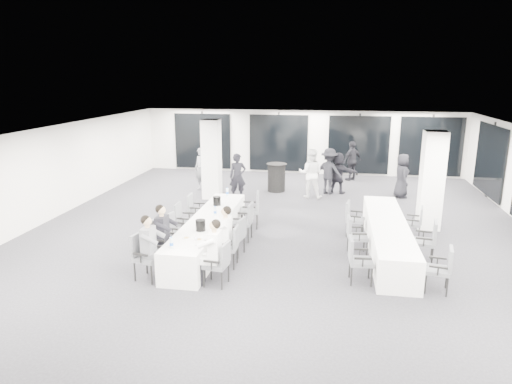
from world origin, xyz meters
TOP-DOWN VIEW (x-y plane):
  - room at (0.89, 1.11)m, footprint 14.04×16.04m
  - column_left at (-2.80, 3.20)m, footprint 0.60×0.60m
  - column_right at (4.20, 1.00)m, footprint 0.60×0.60m
  - banquet_table_main at (-1.64, -1.49)m, footprint 0.90×5.00m
  - banquet_table_side at (2.85, -1.02)m, footprint 0.90×5.00m
  - cocktail_table at (-0.65, 4.56)m, footprint 0.76×0.76m
  - chair_main_left_near at (-2.47, -3.57)m, footprint 0.61×0.64m
  - chair_main_left_second at (-2.48, -2.77)m, footprint 0.55×0.61m
  - chair_main_left_mid at (-2.46, -1.71)m, footprint 0.53×0.56m
  - chair_main_left_fourth at (-2.47, -1.01)m, footprint 0.49×0.55m
  - chair_main_left_far at (-2.47, 0.03)m, footprint 0.50×0.56m
  - chair_main_right_near at (-0.81, -3.63)m, footprint 0.53×0.58m
  - chair_main_right_second at (-0.80, -2.63)m, footprint 0.49×0.54m
  - chair_main_right_mid at (-0.81, -1.94)m, footprint 0.55×0.59m
  - chair_main_right_fourth at (-0.80, -0.87)m, footprint 0.52×0.58m
  - chair_main_right_far at (-0.80, 0.22)m, footprint 0.59×0.64m
  - chair_side_left_near at (2.02, -2.99)m, footprint 0.53×0.58m
  - chair_side_left_mid at (2.02, -1.44)m, footprint 0.53×0.58m
  - chair_side_left_far at (2.02, -0.01)m, footprint 0.55×0.59m
  - chair_side_right_near at (3.68, -3.17)m, footprint 0.56×0.60m
  - chair_side_right_mid at (3.69, -1.61)m, footprint 0.58×0.62m
  - chair_side_right_far at (3.68, -0.03)m, footprint 0.53×0.56m
  - seated_guest_a at (-2.30, -3.59)m, footprint 0.50×0.38m
  - seated_guest_b at (-2.30, -2.78)m, footprint 0.50×0.38m
  - seated_guest_c at (-0.97, -3.62)m, footprint 0.50×0.38m
  - seated_guest_d at (-0.97, -2.64)m, footprint 0.50×0.38m
  - standing_guest_a at (-1.85, 3.17)m, footprint 0.82×0.75m
  - standing_guest_b at (0.67, 3.83)m, footprint 0.99×0.62m
  - standing_guest_c at (1.30, 4.49)m, footprint 1.39×1.07m
  - standing_guest_d at (2.22, 6.89)m, footprint 1.22×1.22m
  - standing_guest_e at (3.89, 4.43)m, footprint 0.64×0.93m
  - standing_guest_f at (1.63, 4.64)m, footprint 1.71×1.07m
  - standing_guest_g at (-3.49, 4.20)m, footprint 0.85×0.78m
  - ice_bucket_near at (-1.56, -2.43)m, footprint 0.23×0.23m
  - ice_bucket_far at (-1.72, -0.27)m, footprint 0.22×0.22m
  - water_bottle_a at (-1.84, -3.63)m, footprint 0.08×0.08m
  - water_bottle_b at (-1.53, -1.22)m, footprint 0.08×0.08m
  - water_bottle_c at (-1.67, 0.76)m, footprint 0.08×0.08m
  - plate_a at (-1.73, -2.98)m, footprint 0.20×0.20m
  - plate_b at (-1.42, -3.04)m, footprint 0.18×0.18m
  - plate_c at (-1.66, -2.04)m, footprint 0.22×0.22m
  - wine_glass at (-1.38, -3.39)m, footprint 0.08×0.08m

SIDE VIEW (x-z plane):
  - banquet_table_main at x=-1.64m, z-range 0.00..0.75m
  - banquet_table_side at x=2.85m, z-range 0.00..0.75m
  - chair_main_left_mid at x=-2.46m, z-range 0.06..0.96m
  - chair_side_right_far at x=3.68m, z-range 0.06..0.96m
  - chair_main_right_mid at x=-0.81m, z-range 0.07..1.00m
  - cocktail_table at x=-0.65m, z-range 0.01..1.07m
  - chair_main_right_near at x=-0.81m, z-range 0.07..1.01m
  - chair_side_left_far at x=2.02m, z-range 0.07..1.01m
  - chair_main_left_far at x=-2.47m, z-range 0.07..1.01m
  - chair_main_right_second at x=-0.80m, z-range 0.07..1.02m
  - chair_side_left_mid at x=2.02m, z-range 0.07..1.03m
  - chair_side_right_near at x=3.68m, z-range 0.07..1.03m
  - chair_main_left_fourth at x=-2.47m, z-range 0.07..1.04m
  - chair_side_left_near at x=2.02m, z-range 0.07..1.05m
  - chair_side_right_mid at x=3.69m, z-range 0.07..1.08m
  - chair_main_right_fourth at x=-0.80m, z-range 0.07..1.08m
  - chair_main_left_near at x=-2.47m, z-range 0.07..1.09m
  - chair_main_left_second at x=-2.48m, z-range 0.07..1.11m
  - chair_main_right_far at x=-0.80m, z-range 0.07..1.11m
  - plate_a at x=-1.73m, z-range 0.75..0.78m
  - plate_b at x=-1.42m, z-range 0.75..0.78m
  - plate_c at x=-1.66m, z-range 0.75..0.78m
  - seated_guest_a at x=-2.30m, z-range 0.09..1.53m
  - seated_guest_b at x=-2.30m, z-range 0.09..1.53m
  - seated_guest_c at x=-0.97m, z-range 0.09..1.53m
  - seated_guest_d at x=-0.97m, z-range 0.09..1.53m
  - water_bottle_b at x=-1.53m, z-range 0.75..0.99m
  - water_bottle_c at x=-1.67m, z-range 0.75..0.99m
  - water_bottle_a at x=-1.84m, z-range 0.75..0.99m
  - standing_guest_f at x=1.63m, z-range 0.00..1.75m
  - ice_bucket_far at x=-1.72m, z-range 0.75..1.00m
  - ice_bucket_near at x=-1.56m, z-range 0.75..1.01m
  - standing_guest_e at x=3.89m, z-range 0.00..1.79m
  - wine_glass at x=-1.38m, z-range 0.80..1.01m
  - standing_guest_a at x=-1.85m, z-range 0.00..1.85m
  - standing_guest_g at x=-3.49m, z-range 0.00..1.86m
  - standing_guest_d at x=2.22m, z-range 0.00..1.88m
  - standing_guest_c at x=1.30m, z-range 0.00..1.92m
  - standing_guest_b at x=0.67m, z-range 0.00..2.01m
  - room at x=0.89m, z-range -0.03..2.81m
  - column_left at x=-2.80m, z-range 0.00..2.80m
  - column_right at x=4.20m, z-range 0.00..2.80m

